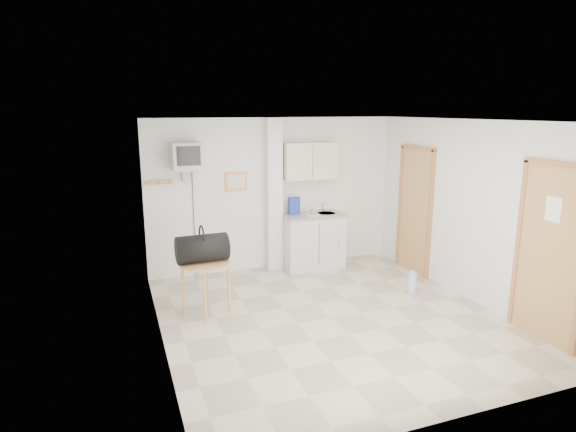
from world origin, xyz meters
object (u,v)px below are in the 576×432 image
object	(u,v)px
crt_television	(187,157)
round_table	(205,268)
water_bottle	(412,283)
duffel_bag	(202,248)

from	to	relation	value
crt_television	round_table	world-z (taller)	crt_television
round_table	water_bottle	size ratio (longest dim) A/B	2.07
crt_television	duffel_bag	world-z (taller)	crt_television
duffel_bag	water_bottle	size ratio (longest dim) A/B	1.95
round_table	duffel_bag	world-z (taller)	duffel_bag
round_table	crt_television	bearing A→B (deg)	89.04
round_table	water_bottle	xyz separation A→B (m)	(2.96, -0.32, -0.47)
round_table	duffel_bag	bearing A→B (deg)	142.88
crt_television	duffel_bag	distance (m)	1.67
duffel_bag	water_bottle	distance (m)	3.09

